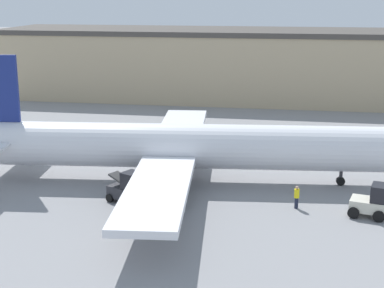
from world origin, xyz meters
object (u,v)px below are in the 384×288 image
(airplane, at_px, (180,147))
(belt_loader_truck, at_px, (127,188))
(ground_crew_worker, at_px, (297,196))
(baggage_tug, at_px, (372,202))

(airplane, relative_size, belt_loader_truck, 14.10)
(ground_crew_worker, distance_m, belt_loader_truck, 12.64)
(airplane, distance_m, belt_loader_truck, 6.64)
(ground_crew_worker, height_order, belt_loader_truck, belt_loader_truck)
(ground_crew_worker, bearing_deg, airplane, 106.53)
(baggage_tug, bearing_deg, airplane, 173.51)
(airplane, xyz_separation_m, ground_crew_worker, (9.55, -4.69, -2.07))
(airplane, height_order, baggage_tug, airplane)
(belt_loader_truck, bearing_deg, airplane, 89.00)
(airplane, distance_m, baggage_tug, 15.83)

